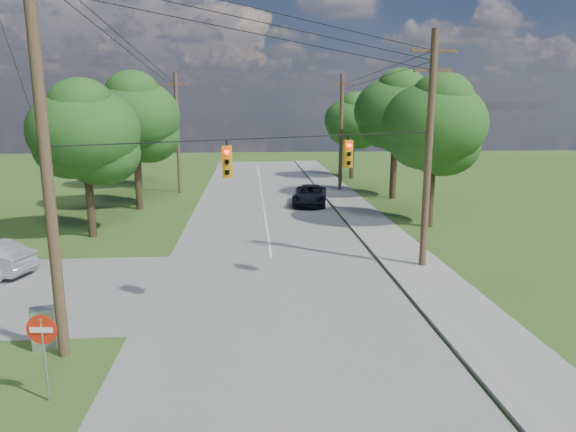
{
  "coord_description": "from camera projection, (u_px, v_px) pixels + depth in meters",
  "views": [
    {
      "loc": [
        1.01,
        -14.19,
        7.27
      ],
      "look_at": [
        2.45,
        5.0,
        3.17
      ],
      "focal_mm": 32.0,
      "sensor_mm": 36.0,
      "label": 1
    }
  ],
  "objects": [
    {
      "name": "ground",
      "position": [
        219.0,
        356.0,
        15.28
      ],
      "size": [
        140.0,
        140.0,
        0.0
      ],
      "primitive_type": "plane",
      "color": "#35531B",
      "rests_on": "ground"
    },
    {
      "name": "main_road",
      "position": [
        277.0,
        294.0,
        20.3
      ],
      "size": [
        10.0,
        100.0,
        0.03
      ],
      "primitive_type": "cube",
      "color": "gray",
      "rests_on": "ground"
    },
    {
      "name": "sidewalk_east",
      "position": [
        442.0,
        288.0,
        20.78
      ],
      "size": [
        2.6,
        100.0,
        0.12
      ],
      "primitive_type": "cube",
      "color": "gray",
      "rests_on": "ground"
    },
    {
      "name": "pole_sw",
      "position": [
        44.0,
        146.0,
        14.04
      ],
      "size": [
        2.0,
        0.32,
        12.0
      ],
      "color": "brown",
      "rests_on": "ground"
    },
    {
      "name": "pole_ne",
      "position": [
        429.0,
        149.0,
        22.59
      ],
      "size": [
        2.0,
        0.32,
        10.5
      ],
      "color": "brown",
      "rests_on": "ground"
    },
    {
      "name": "pole_north_e",
      "position": [
        341.0,
        132.0,
        44.12
      ],
      "size": [
        2.0,
        0.32,
        10.0
      ],
      "color": "brown",
      "rests_on": "ground"
    },
    {
      "name": "pole_north_w",
      "position": [
        178.0,
        133.0,
        43.11
      ],
      "size": [
        2.0,
        0.32,
        10.0
      ],
      "color": "brown",
      "rests_on": "ground"
    },
    {
      "name": "power_lines",
      "position": [
        258.0,
        67.0,
        24.74
      ],
      "size": [
        13.93,
        29.62,
        4.93
      ],
      "color": "black",
      "rests_on": "ground"
    },
    {
      "name": "traffic_signals",
      "position": [
        292.0,
        157.0,
        18.64
      ],
      "size": [
        4.91,
        3.27,
        1.05
      ],
      "color": "orange",
      "rests_on": "ground"
    },
    {
      "name": "tree_w_near",
      "position": [
        85.0,
        132.0,
        28.09
      ],
      "size": [
        6.0,
        6.0,
        8.4
      ],
      "color": "#3D2D1E",
      "rests_on": "ground"
    },
    {
      "name": "tree_w_mid",
      "position": [
        134.0,
        117.0,
        35.83
      ],
      "size": [
        6.4,
        6.4,
        9.22
      ],
      "color": "#3D2D1E",
      "rests_on": "ground"
    },
    {
      "name": "tree_w_far",
      "position": [
        136.0,
        119.0,
        45.51
      ],
      "size": [
        6.0,
        6.0,
        8.73
      ],
      "color": "#3D2D1E",
      "rests_on": "ground"
    },
    {
      "name": "tree_e_near",
      "position": [
        434.0,
        124.0,
        30.46
      ],
      "size": [
        6.2,
        6.2,
        8.81
      ],
      "color": "#3D2D1E",
      "rests_on": "ground"
    },
    {
      "name": "tree_e_mid",
      "position": [
        396.0,
        112.0,
        40.11
      ],
      "size": [
        6.6,
        6.6,
        9.64
      ],
      "color": "#3D2D1E",
      "rests_on": "ground"
    },
    {
      "name": "tree_e_far",
      "position": [
        353.0,
        120.0,
        51.94
      ],
      "size": [
        5.8,
        5.8,
        8.32
      ],
      "color": "#3D2D1E",
      "rests_on": "ground"
    },
    {
      "name": "car_main_north",
      "position": [
        310.0,
        195.0,
        38.61
      ],
      "size": [
        3.23,
        5.56,
        1.46
      ],
      "primitive_type": "imported",
      "rotation": [
        0.0,
        0.0,
        -0.16
      ],
      "color": "black",
      "rests_on": "main_road"
    },
    {
      "name": "control_cabinet",
      "position": [
        43.0,
        328.0,
        15.73
      ],
      "size": [
        0.83,
        0.71,
        1.27
      ],
      "primitive_type": "cube",
      "rotation": [
        0.0,
        0.0,
        0.34
      ],
      "color": "gray",
      "rests_on": "ground"
    },
    {
      "name": "do_not_enter_sign",
      "position": [
        43.0,
        339.0,
        12.6
      ],
      "size": [
        0.77,
        0.12,
        2.31
      ],
      "rotation": [
        0.0,
        0.0,
        -0.09
      ],
      "color": "gray",
      "rests_on": "ground"
    }
  ]
}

